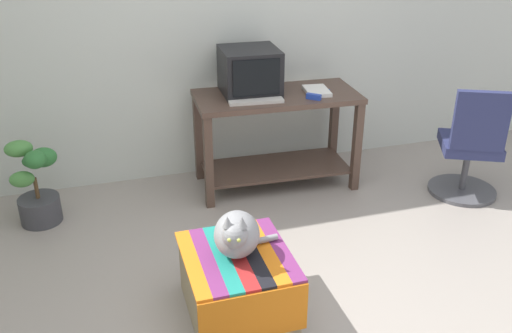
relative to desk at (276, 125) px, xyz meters
The scene contains 12 objects.
ground_plane 1.72m from the desk, 102.43° to the right, with size 14.00×14.00×0.00m, color #9E9389.
back_wall 0.97m from the desk, 128.09° to the left, with size 8.00×0.10×2.60m, color silver.
desk is the anchor object (origin of this frame).
tv_monitor 0.46m from the desk, 153.59° to the left, with size 0.44×0.44×0.34m.
keyboard 0.35m from the desk, 150.13° to the right, with size 0.40×0.15×0.02m, color beige.
book 0.40m from the desk, 10.69° to the right, with size 0.17×0.25×0.03m, color white.
ottoman_with_blanket 1.61m from the desk, 116.26° to the right, with size 0.57×0.65×0.37m.
cat 1.57m from the desk, 116.28° to the right, with size 0.41×0.37×0.29m.
potted_plant 1.81m from the desk, behind, with size 0.34×0.31×0.60m.
office_chair 1.48m from the desk, 24.95° to the right, with size 0.56×0.56×0.89m.
stapler 0.40m from the desk, 41.13° to the right, with size 0.04×0.11×0.04m, color #2342B7.
pen 0.46m from the desk, ahead, with size 0.01×0.01×0.14m, color #2351B2.
Camera 1 is at (-0.98, -2.25, 2.11)m, focal length 39.44 mm.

